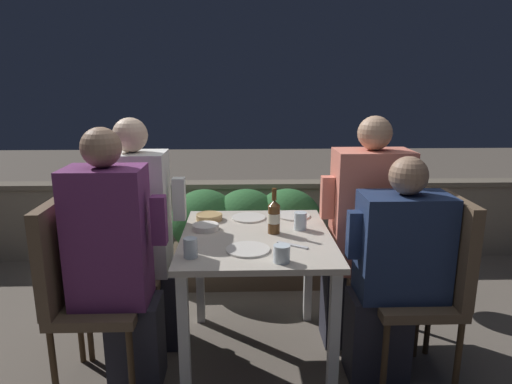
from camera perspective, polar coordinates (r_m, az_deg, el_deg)
name	(u,v)px	position (r m, az deg, el deg)	size (l,w,h in m)	color
ground_plane	(256,357)	(2.79, 0.05, -19.93)	(16.00, 16.00, 0.00)	#665B51
parapet_wall	(251,219)	(4.05, -0.68, -3.38)	(9.00, 0.18, 0.68)	gray
dining_table	(256,253)	(2.49, 0.05, -7.66)	(0.80, 0.93, 0.74)	#BCB2A3
planter_hedge	(246,232)	(3.52, -1.23, -5.01)	(1.15, 0.47, 0.75)	brown
chair_left_near	(77,280)	(2.48, -21.50, -10.24)	(0.43, 0.43, 0.98)	brown
person_purple_stripe	(117,261)	(2.38, -17.02, -8.29)	(0.47, 0.26, 1.34)	#282833
chair_left_far	(108,253)	(2.79, -18.06, -7.22)	(0.43, 0.43, 0.98)	brown
person_white_polo	(142,235)	(2.70, -14.05, -5.23)	(0.47, 0.26, 1.35)	#282833
chair_right_near	(434,274)	(2.55, 21.35, -9.52)	(0.43, 0.43, 0.98)	brown
person_navy_jumper	(394,272)	(2.47, 16.85, -9.52)	(0.51, 0.26, 1.19)	#282833
chair_right_far	(397,250)	(2.82, 17.20, -6.92)	(0.43, 0.43, 0.98)	brown
person_coral_top	(363,233)	(2.72, 13.29, -5.06)	(0.50, 0.26, 1.36)	#282833
beer_bottle	(274,216)	(2.46, 2.26, -3.04)	(0.07, 0.07, 0.25)	brown
plate_0	(248,249)	(2.24, -1.01, -7.19)	(0.22, 0.22, 0.01)	silver
plate_1	(293,216)	(2.78, 4.67, -2.95)	(0.20, 0.20, 0.01)	silver
plate_2	(249,218)	(2.74, -0.94, -3.22)	(0.20, 0.20, 0.01)	silver
bowl_0	(206,227)	(2.54, -6.31, -4.32)	(0.15, 0.15, 0.03)	silver
bowl_1	(209,216)	(2.72, -5.86, -3.06)	(0.16, 0.16, 0.04)	tan
glass_cup_0	(300,221)	(2.54, 5.57, -3.62)	(0.07, 0.07, 0.10)	silver
glass_cup_1	(190,248)	(2.16, -8.19, -6.92)	(0.07, 0.07, 0.09)	silver
glass_cup_2	(282,254)	(2.10, 3.23, -7.70)	(0.08, 0.08, 0.08)	silver
fork_0	(292,245)	(2.30, 4.58, -6.64)	(0.15, 0.11, 0.01)	silver
potted_plant	(427,252)	(3.45, 20.63, -7.08)	(0.29, 0.29, 0.60)	#B2A899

